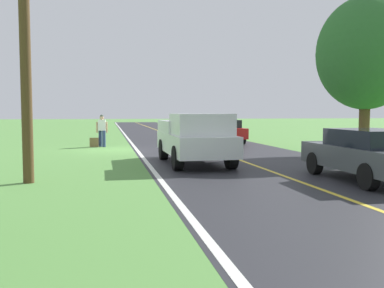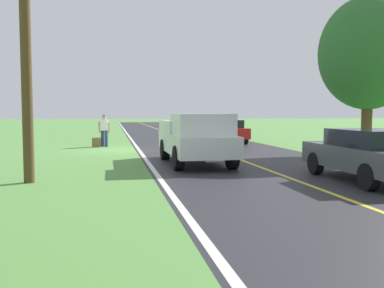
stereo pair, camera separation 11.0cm
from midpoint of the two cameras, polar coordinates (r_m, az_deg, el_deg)
name	(u,v)px [view 1 (the left image)]	position (r m, az deg, el deg)	size (l,w,h in m)	color
ground_plane	(120,150)	(21.90, -9.57, -0.75)	(200.00, 200.00, 0.00)	#568E42
road_surface	(207,148)	(22.46, 1.87, -0.57)	(7.66, 120.00, 0.00)	#28282D
lane_edge_line	(137,149)	(21.94, -7.46, -0.71)	(0.16, 117.60, 0.00)	silver
lane_centre_line	(207,148)	(22.46, 1.87, -0.56)	(0.14, 117.60, 0.00)	gold
hitchhiker_walking	(102,129)	(23.96, -11.90, 1.99)	(0.62, 0.53, 1.75)	navy
suitcase_carried	(94,142)	(23.97, -12.89, 0.22)	(0.20, 0.46, 0.49)	brown
pickup_truck_passing	(196,138)	(15.46, 0.27, 0.85)	(2.15, 5.42, 1.82)	silver
tree_far_side_near	(366,54)	(20.67, 21.83, 11.01)	(4.27, 4.27, 6.90)	brown
sedan_near_oncoming	(222,131)	(26.40, 3.82, 1.78)	(2.06, 4.47, 1.41)	red
sedan_mid_oncoming	(368,153)	(12.71, 21.98, -1.14)	(1.97, 4.42, 1.41)	#4C5156
utility_pole_roadside	(24,15)	(12.45, -21.48, 15.55)	(0.28, 0.28, 8.76)	brown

